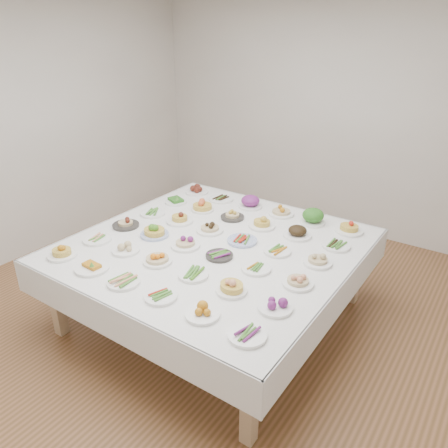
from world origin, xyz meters
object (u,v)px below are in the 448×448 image
Objects in this scene: dish_35 at (349,226)px; display_table at (214,250)px; dish_0 at (62,251)px; dish_18 at (153,212)px.

display_table is at bearing -134.47° from dish_35.
display_table is 10.01× the size of dish_0.
dish_18 is at bearing 169.17° from display_table.
dish_35 is at bearing 45.35° from dish_0.
dish_35 is (0.87, 0.88, 0.12)m from display_table.
display_table is at bearing 45.17° from dish_0.
display_table is 1.25m from dish_0.
dish_0 is at bearing -90.45° from dish_18.
dish_35 is (1.75, 1.77, 0.01)m from dish_0.
dish_0 is 0.89× the size of dish_18.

